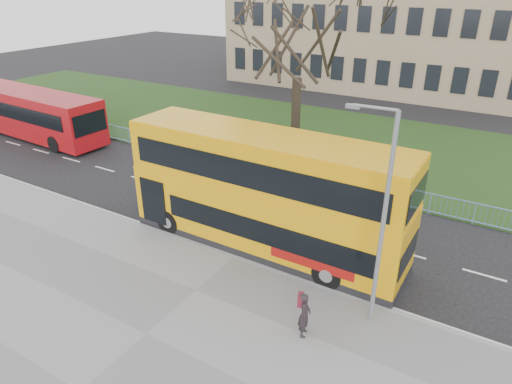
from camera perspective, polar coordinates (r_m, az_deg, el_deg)
ground at (r=20.10m, az=-0.29°, el=-6.24°), size 120.00×120.00×0.00m
pavement at (r=15.84m, az=-13.57°, el=-17.01°), size 80.00×10.50×0.12m
kerb at (r=18.96m, az=-2.73°, el=-8.18°), size 80.00×0.20×0.14m
grass_verge at (r=32.03m, az=13.08°, el=5.64°), size 80.00×15.40×0.08m
guard_railing at (r=25.09m, az=7.51°, el=1.73°), size 40.00×0.12×1.10m
bare_tree at (r=27.70m, az=5.25°, el=15.95°), size 8.31×8.31×11.88m
civic_building at (r=51.64m, az=16.23°, el=20.64°), size 30.00×15.00×14.00m
yellow_bus at (r=18.53m, az=1.10°, el=0.20°), size 11.86×2.96×4.96m
red_bus at (r=36.31m, az=-26.10°, el=8.85°), size 12.45×3.33×3.25m
pedestrian at (r=14.94m, az=6.07°, el=-15.00°), size 0.54×0.67×1.58m
street_lamp at (r=14.16m, az=15.38°, el=-2.82°), size 1.53×0.23×7.22m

